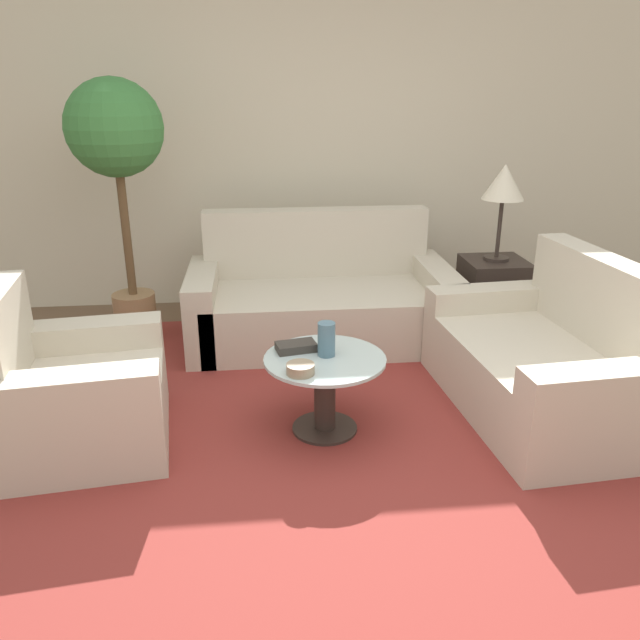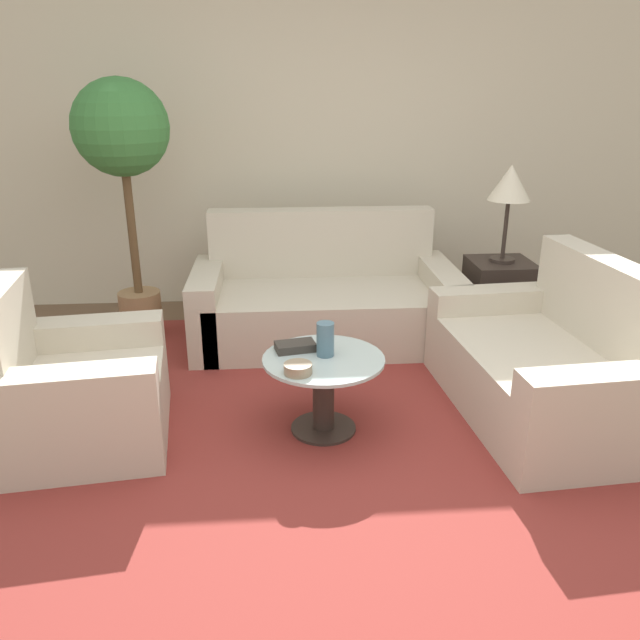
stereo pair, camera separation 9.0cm
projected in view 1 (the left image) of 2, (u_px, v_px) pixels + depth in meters
The scene contains 13 objects.
ground_plane at pixel (367, 490), 2.91m from camera, with size 14.00×14.00×0.00m, color brown.
wall_back at pixel (311, 146), 5.09m from camera, with size 10.00×0.06×2.60m.
rug at pixel (325, 429), 3.42m from camera, with size 3.53×3.54×0.01m.
sofa_main at pixel (320, 301), 4.60m from camera, with size 1.88×0.92×0.91m.
armchair at pixel (66, 397), 3.19m from camera, with size 0.94×0.97×0.87m.
loveseat at pixel (552, 364), 3.56m from camera, with size 0.98×1.51×0.89m.
coffee_table at pixel (325, 384), 3.32m from camera, with size 0.65×0.65×0.43m.
side_table at pixel (492, 296), 4.68m from camera, with size 0.45×0.45×0.56m.
table_lamp at pixel (504, 185), 4.39m from camera, with size 0.30×0.30×0.69m.
potted_plant at pixel (117, 150), 4.19m from camera, with size 0.65×0.65×1.83m.
vase at pixel (326, 339), 3.26m from camera, with size 0.09×0.09×0.18m.
bowl at pixel (300, 369), 3.08m from camera, with size 0.14×0.14×0.05m.
book_stack at pixel (296, 347), 3.35m from camera, with size 0.23×0.16×0.04m.
Camera 1 is at (-0.47, -2.41, 1.78)m, focal length 35.00 mm.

